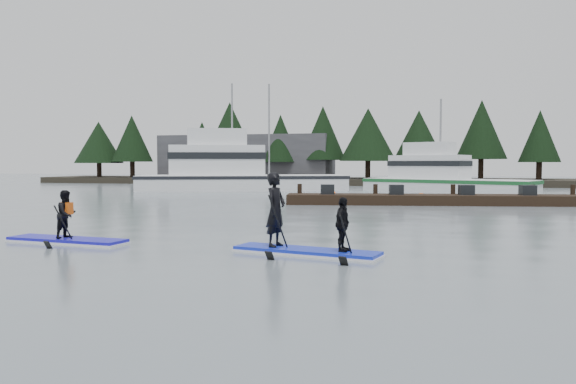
% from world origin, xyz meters
% --- Properties ---
extents(ground, '(160.00, 160.00, 0.00)m').
position_xyz_m(ground, '(0.00, 0.00, 0.00)').
color(ground, slate).
rests_on(ground, ground).
extents(far_shore, '(70.00, 8.00, 0.60)m').
position_xyz_m(far_shore, '(0.00, 42.00, 0.30)').
color(far_shore, '#2D281E').
rests_on(far_shore, ground).
extents(treeline, '(60.00, 4.00, 8.00)m').
position_xyz_m(treeline, '(0.00, 42.00, 0.00)').
color(treeline, black).
rests_on(treeline, ground).
extents(waterfront_building, '(18.00, 6.00, 5.00)m').
position_xyz_m(waterfront_building, '(-14.00, 44.00, 2.50)').
color(waterfront_building, '#4C4C51').
rests_on(waterfront_building, ground).
extents(fishing_boat_large, '(16.40, 9.51, 9.15)m').
position_xyz_m(fishing_boat_large, '(-9.68, 28.11, 0.68)').
color(fishing_boat_large, white).
rests_on(fishing_boat_large, ground).
extents(fishing_boat_medium, '(12.42, 8.11, 7.52)m').
position_xyz_m(fishing_boat_medium, '(5.81, 29.21, 0.51)').
color(fishing_boat_medium, white).
rests_on(fishing_boat_medium, ground).
extents(floating_dock, '(15.25, 4.39, 0.50)m').
position_xyz_m(floating_dock, '(5.16, 16.37, 0.25)').
color(floating_dock, black).
rests_on(floating_dock, ground).
extents(buoy_b, '(0.49, 0.49, 0.49)m').
position_xyz_m(buoy_b, '(-1.11, 21.88, 0.00)').
color(buoy_b, '#FF510C').
rests_on(buoy_b, ground).
extents(buoy_c, '(0.63, 0.63, 0.63)m').
position_xyz_m(buoy_c, '(10.88, 27.87, 0.00)').
color(buoy_c, '#FF510C').
rests_on(buoy_c, ground).
extents(buoy_a, '(0.59, 0.59, 0.59)m').
position_xyz_m(buoy_a, '(-10.58, 25.93, 0.00)').
color(buoy_a, '#FF510C').
rests_on(buoy_a, ground).
extents(buoy_d, '(0.60, 0.60, 0.60)m').
position_xyz_m(buoy_d, '(4.40, 18.62, 0.00)').
color(buoy_d, '#FF510C').
rests_on(buoy_d, ground).
extents(paddleboard_solo, '(3.43, 1.26, 1.84)m').
position_xyz_m(paddleboard_solo, '(-4.55, -0.06, 0.44)').
color(paddleboard_solo, '#1713B7').
rests_on(paddleboard_solo, ground).
extents(paddleboard_duo, '(3.58, 1.65, 2.36)m').
position_xyz_m(paddleboard_duo, '(1.89, -0.31, 0.64)').
color(paddleboard_duo, '#1429C4').
rests_on(paddleboard_duo, ground).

